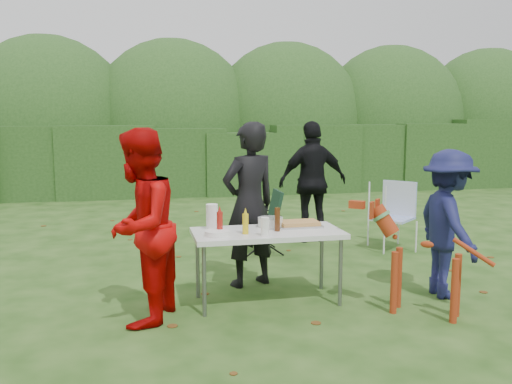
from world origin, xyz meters
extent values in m
plane|color=#1E4211|center=(0.00, 0.00, 0.00)|extent=(80.00, 80.00, 0.00)
cube|color=#23471C|center=(0.00, 8.00, 0.85)|extent=(22.00, 1.40, 1.70)
ellipsoid|color=#3D6628|center=(0.00, 9.60, 1.60)|extent=(20.00, 2.60, 3.20)
cube|color=silver|center=(0.26, -0.12, 0.71)|extent=(1.50, 0.70, 0.05)
cylinder|color=slate|center=(-0.42, -0.40, 0.34)|extent=(0.04, 0.04, 0.69)
cylinder|color=slate|center=(0.94, -0.40, 0.34)|extent=(0.04, 0.04, 0.69)
cylinder|color=slate|center=(-0.42, 0.16, 0.34)|extent=(0.04, 0.04, 0.69)
cylinder|color=slate|center=(0.94, 0.16, 0.34)|extent=(0.04, 0.04, 0.69)
imported|color=black|center=(0.20, 0.48, 0.91)|extent=(0.78, 0.65, 1.83)
imported|color=#B60504|center=(-1.00, -0.41, 0.89)|extent=(0.95, 1.06, 1.78)
imported|color=black|center=(1.58, 2.42, 0.91)|extent=(1.10, 0.53, 1.83)
imported|color=#161947|center=(2.14, -0.35, 0.77)|extent=(0.65, 1.04, 1.55)
cube|color=#B7B7BA|center=(0.63, 0.02, 0.75)|extent=(0.45, 0.30, 0.02)
cube|color=tan|center=(0.63, 0.02, 0.78)|extent=(0.40, 0.26, 0.04)
cylinder|color=gold|center=(0.01, -0.22, 0.84)|extent=(0.06, 0.06, 0.20)
cylinder|color=maroon|center=(-0.24, -0.17, 0.85)|extent=(0.06, 0.06, 0.22)
cylinder|color=#47230F|center=(0.35, -0.16, 0.86)|extent=(0.06, 0.06, 0.24)
cylinder|color=white|center=(-0.28, 0.07, 0.87)|extent=(0.12, 0.12, 0.26)
cylinder|color=white|center=(0.18, -0.35, 0.83)|extent=(0.08, 0.08, 0.18)
cylinder|color=silver|center=(0.33, 0.06, 0.79)|extent=(0.26, 0.26, 0.10)
cylinder|color=white|center=(-0.27, -0.24, 0.77)|extent=(0.24, 0.24, 0.05)
camera|label=1|loc=(-1.01, -5.32, 1.87)|focal=38.00mm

